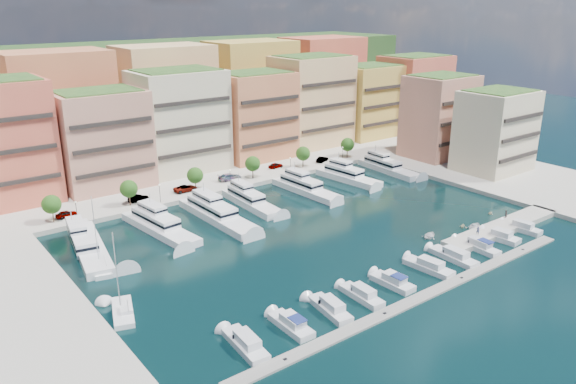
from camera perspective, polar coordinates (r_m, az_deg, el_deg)
name	(u,v)px	position (r m, az deg, el deg)	size (l,w,h in m)	color
ground	(315,231)	(110.71, 2.72, -3.99)	(400.00, 400.00, 0.00)	black
north_quay	(172,162)	(160.45, -11.67, 2.95)	(220.00, 64.00, 2.00)	#9E998E
east_quay	(526,182)	(152.01, 22.99, 0.92)	(34.00, 76.00, 2.00)	#9E998E
hillside	(109,132)	(203.63, -17.69, 5.81)	(240.00, 40.00, 58.00)	#193817
south_pontoon	(425,296)	(90.02, 13.76, -10.25)	(72.00, 2.20, 0.35)	gray
finger_pier	(502,230)	(119.08, 20.92, -3.59)	(32.00, 5.00, 2.00)	#9E998E
apartment_1	(1,142)	(134.71, -27.16, 4.50)	(20.00, 16.50, 26.80)	#DC6949
apartment_2	(102,139)	(138.26, -18.37, 5.10)	(20.00, 15.50, 22.80)	tan
apartment_3	(179,120)	(147.61, -10.99, 7.15)	(22.00, 16.50, 25.80)	beige
apartment_4	(255,115)	(156.95, -3.40, 7.77)	(20.00, 15.50, 23.80)	#E28854
apartment_5	(311,101)	(171.25, 2.39, 9.24)	(22.00, 16.50, 26.80)	#F1CA7F
apartment_6	(368,101)	(184.84, 8.11, 9.16)	(20.00, 15.50, 22.80)	gold
apartment_7	(414,93)	(197.99, 12.69, 9.82)	(22.00, 16.50, 24.80)	#DC6949
apartment_east_a	(439,116)	(163.97, 15.10, 7.46)	(18.00, 14.50, 22.80)	tan
apartment_east_b	(496,131)	(154.12, 20.34, 5.85)	(18.00, 14.50, 20.80)	beige
backblock_1	(60,109)	(159.51, -22.14, 7.77)	(26.00, 18.00, 30.00)	#E28854
backblock_2	(166,98)	(169.72, -12.31, 9.32)	(26.00, 18.00, 30.00)	#F1CA7F
backblock_3	(251,89)	(184.30, -3.76, 10.44)	(26.00, 18.00, 30.00)	gold
backblock_4	(322,81)	(202.30, 3.45, 11.20)	(26.00, 18.00, 30.00)	#DC6949
tree_0	(51,204)	(120.51, -22.90, -1.17)	(3.80, 3.80, 5.65)	#473323
tree_1	(129,189)	(124.94, -15.87, 0.32)	(3.80, 3.80, 5.65)	#473323
tree_2	(195,175)	(131.19, -9.42, 1.68)	(3.80, 3.80, 5.65)	#473323
tree_3	(253,164)	(139.01, -3.61, 2.88)	(3.80, 3.80, 5.65)	#473323
tree_4	(303,154)	(148.15, 1.54, 3.92)	(3.80, 3.80, 5.65)	#473323
tree_5	(348,145)	(158.38, 6.07, 4.81)	(3.80, 3.80, 5.65)	#473323
lamppost_0	(76,208)	(119.63, -20.72, -1.50)	(0.30, 0.30, 4.20)	black
lamppost_1	(160,190)	(125.36, -12.91, 0.19)	(0.30, 0.30, 4.20)	black
lamppost_2	(230,175)	(133.30, -5.90, 1.70)	(0.30, 0.30, 4.20)	black
lamppost_3	(290,163)	(143.07, 0.24, 3.00)	(0.30, 0.30, 4.20)	black
lamppost_4	(342,152)	(154.33, 5.55, 4.10)	(0.30, 0.30, 4.20)	black
yacht_0	(88,244)	(108.30, -19.70, -4.99)	(8.62, 23.94, 7.30)	white
yacht_1	(158,226)	(113.15, -13.06, -3.37)	(7.09, 22.66, 7.30)	white
yacht_2	(216,213)	(117.38, -7.36, -2.13)	(5.46, 24.78, 7.30)	white
yacht_3	(249,200)	(124.22, -3.96, -0.81)	(5.00, 19.52, 7.30)	white
yacht_4	(304,188)	(132.38, 1.66, 0.43)	(5.40, 20.53, 7.30)	white
yacht_5	(346,176)	(142.01, 5.94, 1.68)	(6.32, 18.89, 7.30)	white
yacht_6	(386,167)	(151.11, 9.94, 2.55)	(5.43, 20.02, 7.30)	white
cruiser_0	(246,344)	(75.93, -4.33, -15.18)	(3.39, 9.00, 2.55)	silver
cruiser_1	(291,325)	(79.55, 0.35, -13.36)	(2.77, 7.82, 2.66)	silver
cruiser_2	(330,309)	(83.51, 4.32, -11.74)	(3.65, 8.72, 2.55)	silver
cruiser_3	(362,295)	(87.35, 7.50, -10.38)	(2.70, 8.18, 2.55)	silver
cruiser_4	(393,282)	(91.79, 10.60, -9.00)	(3.05, 7.59, 2.66)	silver
cruiser_5	(429,267)	(97.96, 14.12, -7.42)	(3.41, 9.00, 2.55)	silver
cruiser_6	(454,257)	(102.87, 16.49, -6.32)	(3.00, 9.30, 2.55)	silver
cruiser_7	(478,247)	(108.21, 18.73, -5.27)	(2.84, 8.75, 2.66)	silver
cruiser_8	(500,237)	(113.89, 20.76, -4.30)	(3.64, 7.49, 2.55)	silver
cruiser_9	(521,228)	(119.74, 22.63, -3.41)	(3.12, 7.91, 2.55)	silver
sailboat_1	(123,313)	(86.11, -16.40, -11.69)	(5.29, 8.83, 13.20)	white
sailboat_2	(101,266)	(101.05, -18.45, -7.16)	(4.98, 10.02, 13.20)	white
tender_2	(475,226)	(117.80, 18.48, -3.33)	(2.91, 4.08, 0.84)	silver
tender_1	(463,226)	(117.34, 17.35, -3.28)	(1.48, 1.71, 0.90)	beige
tender_3	(490,213)	(126.44, 19.87, -2.00)	(1.17, 1.35, 0.71)	beige
tender_0	(430,235)	(111.19, 14.23, -4.27)	(2.53, 3.54, 0.73)	silver
car_0	(66,214)	(123.13, -21.60, -2.09)	(1.69, 4.21, 1.43)	gray
car_1	(138,198)	(127.61, -14.95, -0.63)	(1.61, 4.63, 1.53)	gray
car_2	(186,188)	(132.02, -10.37, 0.37)	(2.55, 5.53, 1.54)	gray
car_3	(230,177)	(138.73, -5.94, 1.54)	(2.39, 5.87, 1.70)	gray
car_4	(276,165)	(148.32, -1.26, 2.73)	(1.66, 4.13, 1.41)	gray
car_5	(322,159)	(154.21, 3.50, 3.34)	(1.57, 4.49, 1.48)	gray
person_0	(478,230)	(112.23, 18.73, -3.71)	(0.57, 0.38, 1.57)	#293152
person_1	(506,214)	(122.62, 21.23, -2.09)	(0.77, 0.60, 1.59)	#442C29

